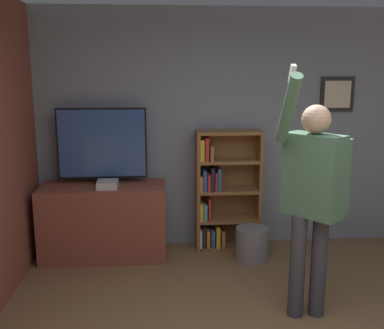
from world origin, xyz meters
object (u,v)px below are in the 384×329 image
Objects in this scene: game_console at (108,184)px; bookshelf at (222,193)px; television at (102,145)px; person at (312,191)px; waste_bin at (252,244)px.

bookshelf reaches higher than game_console.
television is 2.35m from person.
television is 1.44m from bookshelf.
television is 2.69× the size of waste_bin.
game_console is at bearing 175.76° from waste_bin.
person is 5.78× the size of waste_bin.
television is 0.47× the size of person.
bookshelf is at bearing 125.85° from waste_bin.
person is at bearing -35.72° from game_console.
television is at bearing -177.64° from bookshelf.
waste_bin is at bearing -11.58° from television.
bookshelf is (1.25, 0.27, -0.19)m from game_console.
bookshelf is 0.66× the size of person.
television is 1.94m from waste_bin.
game_console is (0.07, -0.21, -0.38)m from television.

